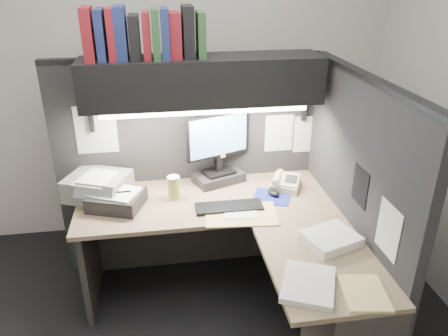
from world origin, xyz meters
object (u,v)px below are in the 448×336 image
Objects in this scene: overhead_shelf at (203,80)px; monitor at (219,155)px; telephone at (286,183)px; printer at (98,186)px; keyboard at (229,207)px; notebook_stack at (117,200)px; coffee_cup at (174,188)px; desk at (270,281)px.

monitor is at bearing 28.26° from overhead_shelf.
telephone is at bearing -42.23° from monitor.
keyboard is at bearing 3.49° from printer.
monitor is 1.36× the size of printer.
monitor is at bearing 19.77° from notebook_stack.
telephone is (0.46, -0.18, -0.17)m from monitor.
monitor reaches higher than coffee_cup.
coffee_cup is at bearing 8.17° from notebook_stack.
coffee_cup reaches higher than desk.
monitor is (0.11, 0.06, -0.56)m from overhead_shelf.
printer is at bearing -156.38° from telephone.
printer is at bearing 128.32° from notebook_stack.
printer is at bearing 160.64° from keyboard.
desk is 4.39× the size of printer.
printer is at bearing 167.82° from coffee_cup.
telephone is at bearing 1.77° from coffee_cup.
printer reaches higher than coffee_cup.
keyboard is (-0.18, 0.41, 0.30)m from desk.
overhead_shelf is (-0.30, 0.75, 1.06)m from desk.
notebook_stack is at bearing -171.83° from coffee_cup.
monitor is 1.19× the size of keyboard.
overhead_shelf is 0.96m from notebook_stack.
notebook_stack reaches higher than telephone.
monitor is at bearing 29.40° from printer.
coffee_cup is at bearing -169.79° from monitor.
printer is (-0.84, -0.09, -0.13)m from monitor.
printer reaches higher than keyboard.
notebook_stack is at bearing 169.29° from keyboard.
keyboard is 1.33× the size of notebook_stack.
coffee_cup reaches higher than keyboard.
desk is at bearing -49.21° from coffee_cup.
overhead_shelf reaches higher than keyboard.
keyboard is (0.12, -0.34, -0.76)m from overhead_shelf.
desk is 3.23× the size of monitor.
monitor reaches higher than telephone.
coffee_cup is (-0.79, -0.02, 0.04)m from telephone.
telephone is at bearing 3.86° from notebook_stack.
overhead_shelf is at bearing 25.73° from printer.
telephone is at bearing 67.26° from desk.
printer reaches higher than telephone.
overhead_shelf is at bearing -164.45° from telephone.
telephone is 0.53× the size of printer.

